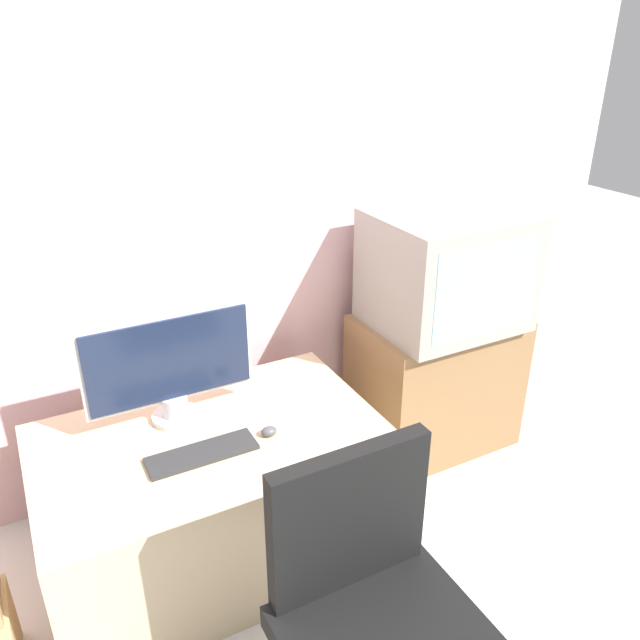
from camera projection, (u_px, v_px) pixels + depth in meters
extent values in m
cube|color=beige|center=(178.00, 176.00, 2.30)|extent=(4.40, 0.05, 2.60)
cube|color=#CCB289|center=(215.00, 495.00, 2.26)|extent=(1.18, 0.75, 0.52)
cube|color=olive|center=(434.00, 381.00, 2.88)|extent=(0.70, 0.47, 0.63)
cylinder|color=silver|center=(176.00, 416.00, 2.24)|extent=(0.17, 0.17, 0.02)
cylinder|color=silver|center=(175.00, 405.00, 2.22)|extent=(0.09, 0.09, 0.07)
cube|color=silver|center=(169.00, 358.00, 2.14)|extent=(0.59, 0.01, 0.33)
cube|color=#19233D|center=(169.00, 359.00, 2.14)|extent=(0.57, 0.02, 0.30)
cube|color=#2D2D2D|center=(202.00, 453.00, 2.05)|extent=(0.36, 0.12, 0.01)
ellipsoid|color=#4C4C51|center=(269.00, 431.00, 2.14)|extent=(0.06, 0.04, 0.03)
cube|color=gray|center=(446.00, 270.00, 2.61)|extent=(0.61, 0.50, 0.49)
cube|color=#8CC6E5|center=(486.00, 290.00, 2.42)|extent=(0.50, 0.01, 0.38)
cube|color=black|center=(349.00, 518.00, 1.58)|extent=(0.44, 0.05, 0.41)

